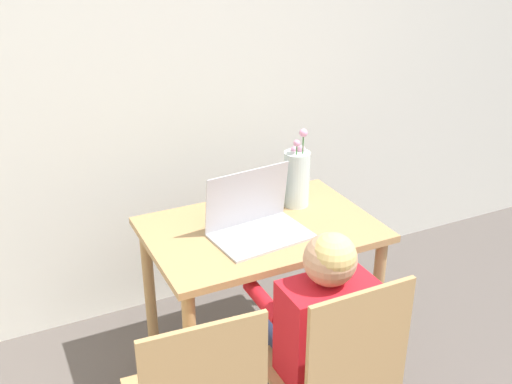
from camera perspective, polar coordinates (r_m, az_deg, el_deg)
name	(u,v)px	position (r m, az deg, el deg)	size (l,w,h in m)	color
wall_back	(153,69)	(2.87, -9.75, 11.51)	(6.40, 0.05, 2.50)	silver
dining_table	(261,249)	(2.56, 0.45, -5.49)	(0.95, 0.64, 0.71)	tan
chair_occupied	(335,376)	(2.18, 7.49, -17.00)	(0.40, 0.40, 0.87)	tan
person_seated	(318,318)	(2.15, 5.97, -11.83)	(0.33, 0.42, 0.97)	red
laptop	(255,220)	(2.43, -0.05, -2.65)	(0.40, 0.29, 0.26)	#B2B2B7
flower_vase	(297,177)	(2.64, 3.88, 1.42)	(0.12, 0.12, 0.36)	silver
water_bottle	(271,190)	(2.61, 1.42, 0.17)	(0.06, 0.06, 0.20)	silver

